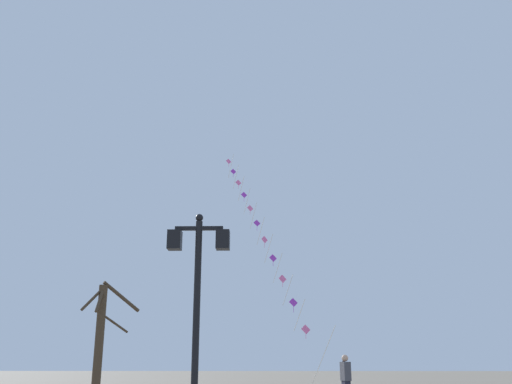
{
  "coord_description": "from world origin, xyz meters",
  "views": [
    {
      "loc": [
        -0.94,
        -2.3,
        1.47
      ],
      "look_at": [
        -1.42,
        19.01,
        7.96
      ],
      "focal_mm": 39.31,
      "sensor_mm": 36.0,
      "label": 1
    }
  ],
  "objects": [
    {
      "name": "kite_train",
      "position": [
        -1.27,
        27.07,
        8.02
      ],
      "size": [
        5.38,
        16.36,
        15.21
      ],
      "color": "brown",
      "rests_on": "ground_plane"
    },
    {
      "name": "kite_flyer",
      "position": [
        1.6,
        17.32,
        0.9
      ],
      "size": [
        0.34,
        0.63,
        1.71
      ],
      "rotation": [
        0.0,
        0.0,
        1.86
      ],
      "color": "#1E1E2D",
      "rests_on": "ground_plane"
    },
    {
      "name": "bare_tree",
      "position": [
        -5.67,
        13.83,
        1.97
      ],
      "size": [
        1.39,
        1.41,
        3.72
      ],
      "color": "#423323",
      "rests_on": "ground_plane"
    },
    {
      "name": "twin_lantern_lamp_post",
      "position": [
        -2.39,
        9.11,
        3.1
      ],
      "size": [
        1.29,
        0.28,
        4.46
      ],
      "color": "black",
      "rests_on": "ground_plane"
    }
  ]
}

